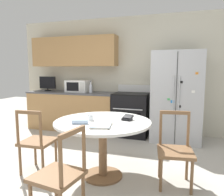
{
  "coord_description": "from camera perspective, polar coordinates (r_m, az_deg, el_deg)",
  "views": [
    {
      "loc": [
        1.31,
        -2.3,
        1.42
      ],
      "look_at": [
        0.2,
        1.15,
        0.95
      ],
      "focal_mm": 35.0,
      "sensor_mm": 36.0,
      "label": 1
    }
  ],
  "objects": [
    {
      "name": "ground_plane",
      "position": [
        3.0,
        -11.23,
        -20.99
      ],
      "size": [
        14.0,
        14.0,
        0.0
      ],
      "primitive_type": "plane",
      "color": "#B2ADA3"
    },
    {
      "name": "back_wall",
      "position": [
        5.15,
        -0.49,
        7.67
      ],
      "size": [
        5.2,
        0.44,
        2.6
      ],
      "color": "beige",
      "rests_on": "ground_plane"
    },
    {
      "name": "kitchen_counter",
      "position": [
        5.3,
        -10.28,
        -3.25
      ],
      "size": [
        2.12,
        0.64,
        0.9
      ],
      "color": "#AD7F4C",
      "rests_on": "ground_plane"
    },
    {
      "name": "refrigerator",
      "position": [
        4.53,
        16.52,
        0.37
      ],
      "size": [
        0.95,
        0.79,
        1.78
      ],
      "color": "#B2B5BA",
      "rests_on": "ground_plane"
    },
    {
      "name": "oven_range",
      "position": [
        4.77,
        5.04,
        -4.12
      ],
      "size": [
        0.74,
        0.68,
        1.08
      ],
      "color": "black",
      "rests_on": "ground_plane"
    },
    {
      "name": "microwave",
      "position": [
        5.19,
        -8.78,
        3.11
      ],
      "size": [
        0.52,
        0.4,
        0.28
      ],
      "color": "white",
      "rests_on": "kitchen_counter"
    },
    {
      "name": "countertop_tv",
      "position": [
        5.6,
        -16.48,
        3.75
      ],
      "size": [
        0.43,
        0.16,
        0.35
      ],
      "color": "black",
      "rests_on": "kitchen_counter"
    },
    {
      "name": "counter_bottle",
      "position": [
        4.94,
        -5.57,
        2.53
      ],
      "size": [
        0.07,
        0.07,
        0.27
      ],
      "color": "silver",
      "rests_on": "kitchen_counter"
    },
    {
      "name": "dining_table",
      "position": [
        2.89,
        -2.44,
        -8.65
      ],
      "size": [
        1.25,
        1.25,
        0.76
      ],
      "color": "white",
      "rests_on": "ground_plane"
    },
    {
      "name": "dining_chair_left",
      "position": [
        3.23,
        -19.04,
        -10.79
      ],
      "size": [
        0.44,
        0.44,
        0.9
      ],
      "rotation": [
        0.0,
        0.0,
        6.34
      ],
      "color": "brown",
      "rests_on": "ground_plane"
    },
    {
      "name": "dining_chair_near",
      "position": [
        2.22,
        -13.49,
        -19.22
      ],
      "size": [
        0.48,
        0.48,
        0.9
      ],
      "rotation": [
        0.0,
        0.0,
        1.43
      ],
      "color": "brown",
      "rests_on": "ground_plane"
    },
    {
      "name": "dining_chair_right",
      "position": [
        2.86,
        16.13,
        -13.08
      ],
      "size": [
        0.47,
        0.47,
        0.9
      ],
      "rotation": [
        0.0,
        0.0,
        3.28
      ],
      "color": "brown",
      "rests_on": "ground_plane"
    },
    {
      "name": "candle_glass",
      "position": [
        2.87,
        -5.56,
        -5.19
      ],
      "size": [
        0.08,
        0.08,
        0.08
      ],
      "color": "silver",
      "rests_on": "dining_table"
    },
    {
      "name": "folded_napkin",
      "position": [
        2.7,
        -8.38,
        -6.2
      ],
      "size": [
        0.2,
        0.11,
        0.05
      ],
      "color": "#A3BCDB",
      "rests_on": "dining_table"
    },
    {
      "name": "wallet",
      "position": [
        2.88,
        4.07,
        -5.26
      ],
      "size": [
        0.15,
        0.15,
        0.07
      ],
      "color": "black",
      "rests_on": "dining_table"
    },
    {
      "name": "mail_stack",
      "position": [
        2.58,
        -2.77,
        -7.11
      ],
      "size": [
        0.28,
        0.34,
        0.02
      ],
      "color": "white",
      "rests_on": "dining_table"
    }
  ]
}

